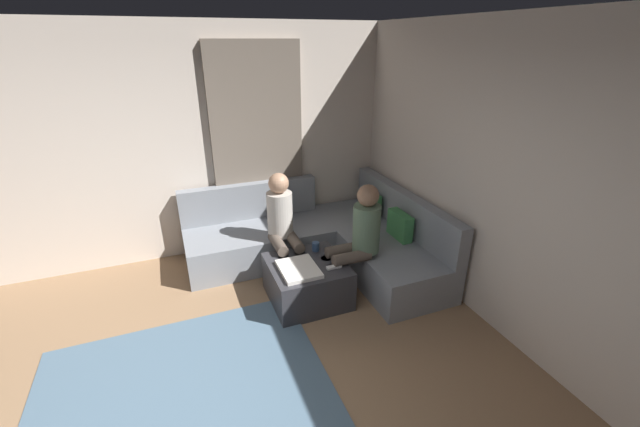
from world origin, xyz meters
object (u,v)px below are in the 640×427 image
sectional_couch (325,240)px  person_on_couch_side (283,224)px  game_remote (334,267)px  coffee_mug (316,246)px  ottoman (307,281)px  person_on_couch_back (358,236)px

sectional_couch → person_on_couch_side: (0.15, -0.56, 0.38)m
game_remote → person_on_couch_side: person_on_couch_side is taller
coffee_mug → ottoman: bearing=-39.3°
sectional_couch → game_remote: bearing=-16.8°
person_on_couch_back → person_on_couch_side: 0.85m
coffee_mug → sectional_couch: bearing=146.2°
game_remote → coffee_mug: bearing=-174.3°
sectional_couch → ottoman: sectional_couch is taller
person_on_couch_side → ottoman: bearing=100.1°
coffee_mug → person_on_couch_back: bearing=50.7°
game_remote → person_on_couch_side: 0.79m
ottoman → coffee_mug: coffee_mug is taller
sectional_couch → person_on_couch_side: bearing=-75.3°
ottoman → person_on_couch_side: (-0.51, -0.09, 0.45)m
person_on_couch_back → sectional_couch: bearing=4.4°
ottoman → person_on_couch_back: bearing=83.0°
person_on_couch_side → game_remote: bearing=114.2°
ottoman → coffee_mug: 0.38m
ottoman → coffee_mug: bearing=140.7°
game_remote → ottoman: bearing=-129.3°
sectional_couch → person_on_couch_back: 0.82m
sectional_couch → game_remote: 0.89m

